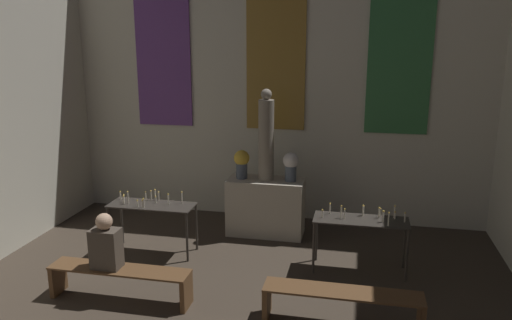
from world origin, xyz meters
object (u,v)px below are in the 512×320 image
(pew_back_right, at_px, (342,300))
(person_seated, at_px, (106,244))
(flower_vase_left, at_px, (242,162))
(candle_rack_right, at_px, (361,225))
(altar, at_px, (266,207))
(statue, at_px, (266,138))
(candle_rack_left, at_px, (152,210))
(pew_back_left, at_px, (120,277))
(flower_vase_right, at_px, (291,165))

(pew_back_right, height_order, person_seated, person_seated)
(flower_vase_left, height_order, candle_rack_right, flower_vase_left)
(person_seated, bearing_deg, candle_rack_right, 25.25)
(altar, height_order, flower_vase_left, flower_vase_left)
(statue, bearing_deg, candle_rack_left, -145.20)
(pew_back_right, bearing_deg, flower_vase_left, 125.06)
(pew_back_left, relative_size, pew_back_right, 1.00)
(statue, distance_m, candle_rack_left, 2.15)
(flower_vase_right, xyz_separation_m, pew_back_left, (-1.80, -2.56, -0.92))
(flower_vase_left, relative_size, candle_rack_right, 0.36)
(flower_vase_left, xyz_separation_m, pew_back_right, (1.80, -2.56, -0.92))
(flower_vase_left, bearing_deg, pew_back_right, -54.94)
(flower_vase_right, relative_size, pew_back_right, 0.26)
(statue, xyz_separation_m, candle_rack_right, (1.57, -1.09, -0.98))
(flower_vase_left, bearing_deg, flower_vase_right, 0.00)
(person_seated, bearing_deg, altar, 58.91)
(candle_rack_left, bearing_deg, pew_back_left, -82.74)
(candle_rack_right, bearing_deg, flower_vase_right, 136.71)
(candle_rack_left, bearing_deg, flower_vase_right, 28.82)
(flower_vase_left, distance_m, candle_rack_right, 2.33)
(candle_rack_right, height_order, pew_back_right, candle_rack_right)
(candle_rack_left, distance_m, person_seated, 1.47)
(altar, bearing_deg, person_seated, -121.09)
(flower_vase_right, bearing_deg, candle_rack_left, -151.18)
(candle_rack_left, bearing_deg, flower_vase_left, 43.32)
(candle_rack_right, relative_size, pew_back_left, 0.72)
(statue, xyz_separation_m, person_seated, (-1.55, -2.56, -0.92))
(candle_rack_left, relative_size, pew_back_left, 0.72)
(flower_vase_left, distance_m, pew_back_right, 3.26)
(person_seated, bearing_deg, pew_back_right, -0.00)
(statue, height_order, flower_vase_left, statue)
(altar, distance_m, pew_back_left, 2.92)
(flower_vase_left, distance_m, pew_back_left, 2.89)
(pew_back_right, bearing_deg, candle_rack_left, 153.56)
(altar, bearing_deg, candle_rack_left, -145.20)
(altar, height_order, flower_vase_right, flower_vase_right)
(person_seated, bearing_deg, flower_vase_right, 52.61)
(candle_rack_right, relative_size, pew_back_right, 0.72)
(candle_rack_right, bearing_deg, altar, 145.22)
(pew_back_right, xyz_separation_m, person_seated, (-2.93, 0.00, 0.44))
(flower_vase_right, distance_m, pew_back_left, 3.26)
(flower_vase_left, bearing_deg, candle_rack_right, -28.81)
(flower_vase_right, relative_size, person_seated, 0.67)
(pew_back_left, bearing_deg, candle_rack_right, 26.43)
(pew_back_right, relative_size, person_seated, 2.54)
(flower_vase_left, height_order, flower_vase_right, same)
(statue, bearing_deg, flower_vase_right, 0.00)
(statue, relative_size, flower_vase_right, 3.14)
(altar, xyz_separation_m, candle_rack_right, (1.57, -1.09, 0.21))
(flower_vase_right, relative_size, candle_rack_left, 0.36)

